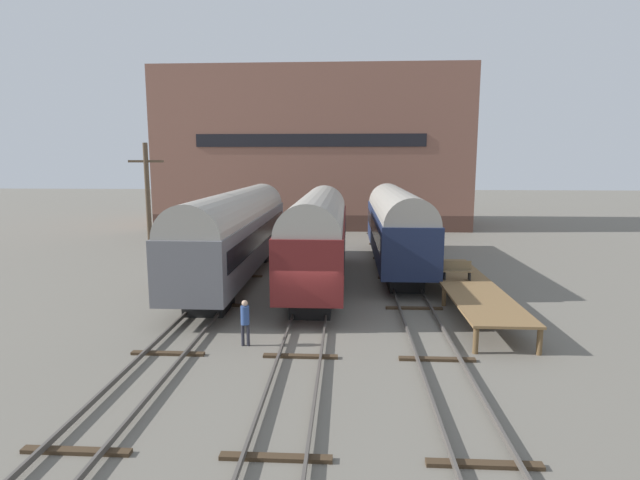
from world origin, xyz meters
TOP-DOWN VIEW (x-y plane):
  - ground_plane at (0.00, 0.00)m, footprint 200.00×200.00m
  - track_left at (-4.70, 0.00)m, footprint 2.60×60.00m
  - track_middle at (0.00, 0.00)m, footprint 2.60×60.00m
  - track_right at (4.70, 0.00)m, footprint 2.60×60.00m
  - train_car_maroon at (0.00, 7.29)m, footprint 2.96×15.40m
  - train_car_navy at (4.70, 12.18)m, footprint 2.99×16.20m
  - train_car_grey at (-4.70, 8.30)m, footprint 3.00×18.27m
  - station_platform at (7.27, 3.64)m, footprint 2.51×12.10m
  - bench at (6.92, 4.58)m, footprint 1.40×0.40m
  - person_worker at (-2.13, -1.98)m, footprint 0.32×0.32m
  - utility_pole at (-8.55, 5.40)m, footprint 1.80×0.24m
  - warehouse_building at (-2.01, 34.69)m, footprint 31.14×12.70m

SIDE VIEW (x-z plane):
  - ground_plane at x=0.00m, z-range 0.00..0.00m
  - track_left at x=-4.70m, z-range 0.01..0.27m
  - track_middle at x=0.00m, z-range 0.01..0.27m
  - track_right at x=4.70m, z-range 0.01..0.27m
  - station_platform at x=7.27m, z-range 0.44..1.50m
  - person_worker at x=-2.13m, z-range 0.18..1.92m
  - bench at x=6.92m, z-range 1.09..2.00m
  - train_car_navy at x=4.70m, z-range 0.34..5.37m
  - train_car_maroon at x=0.00m, z-range 0.35..5.46m
  - train_car_grey at x=-4.70m, z-range 0.35..5.46m
  - utility_pole at x=-8.55m, z-range 0.16..7.82m
  - warehouse_building at x=-2.01m, z-range 0.00..15.79m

